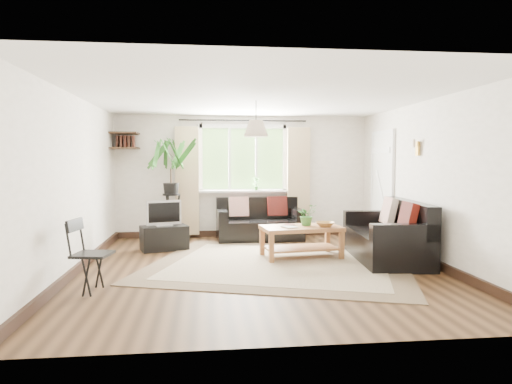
{
  "coord_description": "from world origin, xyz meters",
  "views": [
    {
      "loc": [
        -0.75,
        -6.33,
        1.52
      ],
      "look_at": [
        0.0,
        0.4,
        1.05
      ],
      "focal_mm": 32.0,
      "sensor_mm": 36.0,
      "label": 1
    }
  ],
  "objects": [
    {
      "name": "pendant_lamp",
      "position": [
        0.0,
        0.4,
        2.05
      ],
      "size": [
        0.36,
        0.36,
        0.54
      ],
      "primitive_type": null,
      "color": "beige",
      "rests_on": "ceiling"
    },
    {
      "name": "corner_shelf",
      "position": [
        -2.25,
        2.5,
        1.89
      ],
      "size": [
        0.5,
        0.5,
        0.34
      ],
      "primitive_type": null,
      "color": "black",
      "rests_on": "wall_back"
    },
    {
      "name": "wall_sconce",
      "position": [
        2.43,
        0.3,
        1.74
      ],
      "size": [
        0.12,
        0.12,
        0.28
      ],
      "primitive_type": null,
      "color": "beige",
      "rests_on": "wall_right"
    },
    {
      "name": "sofa_back",
      "position": [
        0.28,
        2.29,
        0.38
      ],
      "size": [
        1.64,
        0.87,
        0.76
      ],
      "primitive_type": null,
      "rotation": [
        0.0,
        0.0,
        0.04
      ],
      "color": "black",
      "rests_on": "floor"
    },
    {
      "name": "wall_right",
      "position": [
        2.5,
        0.0,
        1.2
      ],
      "size": [
        0.02,
        5.5,
        2.4
      ],
      "primitive_type": "cube",
      "color": "beige",
      "rests_on": "floor"
    },
    {
      "name": "book_a",
      "position": [
        0.44,
        0.44,
        0.51
      ],
      "size": [
        0.25,
        0.29,
        0.02
      ],
      "primitive_type": "imported",
      "rotation": [
        0.0,
        0.0,
        0.36
      ],
      "color": "silver",
      "rests_on": "coffee_table"
    },
    {
      "name": "palm_stand",
      "position": [
        -1.39,
        2.31,
        0.97
      ],
      "size": [
        0.76,
        0.76,
        1.94
      ],
      "primitive_type": null,
      "rotation": [
        0.0,
        0.0,
        0.01
      ],
      "color": "black",
      "rests_on": "floor"
    },
    {
      "name": "book_b",
      "position": [
        0.47,
        0.69,
        0.51
      ],
      "size": [
        0.23,
        0.26,
        0.02
      ],
      "primitive_type": "imported",
      "rotation": [
        0.0,
        0.0,
        -0.44
      ],
      "color": "brown",
      "rests_on": "coffee_table"
    },
    {
      "name": "table_plant",
      "position": [
        0.83,
        0.66,
        0.66
      ],
      "size": [
        0.38,
        0.36,
        0.34
      ],
      "primitive_type": "imported",
      "rotation": [
        0.0,
        0.0,
        0.43
      ],
      "color": "#346E2C",
      "rests_on": "coffee_table"
    },
    {
      "name": "sofa_right",
      "position": [
        1.98,
        0.3,
        0.43
      ],
      "size": [
        1.9,
        1.07,
        0.86
      ],
      "primitive_type": null,
      "rotation": [
        0.0,
        0.0,
        -1.66
      ],
      "color": "black",
      "rests_on": "floor"
    },
    {
      "name": "ceiling",
      "position": [
        0.0,
        0.0,
        2.4
      ],
      "size": [
        5.5,
        5.5,
        0.0
      ],
      "primitive_type": "plane",
      "rotation": [
        3.14,
        0.0,
        0.0
      ],
      "color": "white",
      "rests_on": "floor"
    },
    {
      "name": "tv",
      "position": [
        -1.45,
        1.47,
        0.64
      ],
      "size": [
        0.62,
        0.37,
        0.45
      ],
      "primitive_type": null,
      "rotation": [
        0.0,
        0.0,
        0.31
      ],
      "color": "#A5A5AA",
      "rests_on": "tv_stand"
    },
    {
      "name": "coffee_table",
      "position": [
        0.73,
        0.59,
        0.25
      ],
      "size": [
        1.28,
        0.8,
        0.5
      ],
      "primitive_type": null,
      "rotation": [
        0.0,
        0.0,
        0.12
      ],
      "color": "brown",
      "rests_on": "floor"
    },
    {
      "name": "wall_front",
      "position": [
        0.0,
        -2.75,
        1.2
      ],
      "size": [
        5.0,
        0.02,
        2.4
      ],
      "primitive_type": "cube",
      "color": "beige",
      "rests_on": "floor"
    },
    {
      "name": "floor",
      "position": [
        0.0,
        0.0,
        0.0
      ],
      "size": [
        5.5,
        5.5,
        0.0
      ],
      "primitive_type": "plane",
      "color": "black",
      "rests_on": "ground"
    },
    {
      "name": "tv_stand",
      "position": [
        -1.45,
        1.47,
        0.21
      ],
      "size": [
        0.86,
        0.64,
        0.41
      ],
      "primitive_type": "cube",
      "rotation": [
        0.0,
        0.0,
        0.31
      ],
      "color": "black",
      "rests_on": "floor"
    },
    {
      "name": "wall_back",
      "position": [
        0.0,
        2.75,
        1.2
      ],
      "size": [
        5.0,
        0.02,
        2.4
      ],
      "primitive_type": "cube",
      "color": "beige",
      "rests_on": "floor"
    },
    {
      "name": "door",
      "position": [
        2.47,
        1.7,
        1.0
      ],
      "size": [
        0.06,
        0.96,
        2.06
      ],
      "primitive_type": "cube",
      "color": "silver",
      "rests_on": "wall_right"
    },
    {
      "name": "window",
      "position": [
        0.0,
        2.71,
        1.55
      ],
      "size": [
        2.5,
        0.16,
        2.16
      ],
      "primitive_type": null,
      "color": "white",
      "rests_on": "wall_back"
    },
    {
      "name": "bowl",
      "position": [
        1.09,
        0.52,
        0.53
      ],
      "size": [
        0.32,
        0.32,
        0.07
      ],
      "primitive_type": "imported",
      "rotation": [
        0.0,
        0.0,
        -0.11
      ],
      "color": "olive",
      "rests_on": "coffee_table"
    },
    {
      "name": "rug",
      "position": [
        0.32,
        0.18,
        0.01
      ],
      "size": [
        4.45,
        4.12,
        0.02
      ],
      "primitive_type": "cube",
      "rotation": [
        0.0,
        0.0,
        -0.32
      ],
      "color": "beige",
      "rests_on": "floor"
    },
    {
      "name": "folding_chair",
      "position": [
        -2.05,
        -0.96,
        0.42
      ],
      "size": [
        0.51,
        0.51,
        0.85
      ],
      "primitive_type": null,
      "rotation": [
        0.0,
        0.0,
        1.4
      ],
      "color": "black",
      "rests_on": "floor"
    },
    {
      "name": "wall_left",
      "position": [
        -2.5,
        0.0,
        1.2
      ],
      "size": [
        0.02,
        5.5,
        2.4
      ],
      "primitive_type": "cube",
      "color": "beige",
      "rests_on": "floor"
    },
    {
      "name": "sill_plant",
      "position": [
        0.25,
        2.63,
        1.06
      ],
      "size": [
        0.14,
        0.1,
        0.27
      ],
      "primitive_type": "imported",
      "color": "#2D6023",
      "rests_on": "window"
    }
  ]
}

